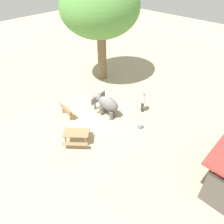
% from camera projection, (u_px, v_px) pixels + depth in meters
% --- Properties ---
extents(ground_plane, '(60.00, 60.00, 0.00)m').
position_uv_depth(ground_plane, '(96.00, 115.00, 14.84)').
color(ground_plane, '#BAA88C').
extents(elephant, '(1.44, 2.16, 1.49)m').
position_uv_depth(elephant, '(106.00, 103.00, 14.32)').
color(elephant, slate).
rests_on(elephant, ground_plane).
extents(person_handler, '(0.33, 0.43, 1.62)m').
position_uv_depth(person_handler, '(143.00, 100.00, 14.59)').
color(person_handler, '#3F3833').
rests_on(person_handler, ground_plane).
extents(shade_tree_main, '(6.37, 5.84, 8.17)m').
position_uv_depth(shade_tree_main, '(101.00, 8.00, 15.64)').
color(shade_tree_main, brown).
rests_on(shade_tree_main, ground_plane).
extents(wooden_bench, '(0.58, 1.44, 0.88)m').
position_uv_depth(wooden_bench, '(67.00, 111.00, 14.42)').
color(wooden_bench, '#9E7A51').
rests_on(wooden_bench, ground_plane).
extents(picnic_table_near, '(2.10, 2.10, 0.78)m').
position_uv_depth(picnic_table_near, '(76.00, 135.00, 12.37)').
color(picnic_table_near, '#9E7A51').
rests_on(picnic_table_near, ground_plane).
extents(feed_bucket, '(0.36, 0.36, 0.32)m').
position_uv_depth(feed_bucket, '(140.00, 126.00, 13.63)').
color(feed_bucket, gray).
rests_on(feed_bucket, ground_plane).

